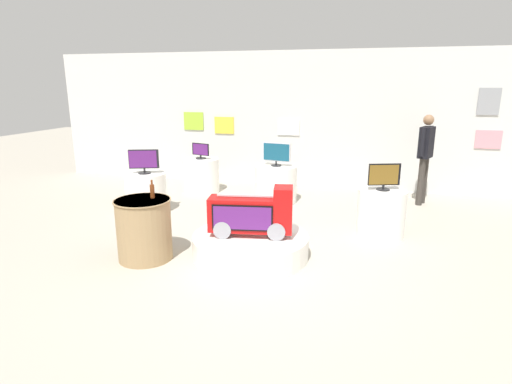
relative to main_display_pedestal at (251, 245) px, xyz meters
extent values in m
plane|color=#A8A091|center=(0.21, -0.25, -0.15)|extent=(30.00, 30.00, 0.00)
cube|color=silver|center=(0.21, 4.32, 1.38)|extent=(12.64, 0.10, 3.07)
cube|color=yellow|center=(-1.81, 4.25, 1.23)|extent=(0.48, 0.02, 0.40)
cube|color=white|center=(-0.25, 4.25, 1.22)|extent=(0.50, 0.02, 0.36)
cube|color=gray|center=(3.84, 4.25, 1.84)|extent=(0.41, 0.02, 0.54)
cube|color=pink|center=(3.93, 4.25, 1.08)|extent=(0.50, 0.02, 0.37)
cube|color=#9ECC33|center=(-2.59, 4.25, 1.31)|extent=(0.50, 0.02, 0.43)
cylinder|color=white|center=(0.00, 0.00, 0.00)|extent=(1.61, 1.61, 0.31)
cylinder|color=gray|center=(-0.36, -0.06, 0.28)|extent=(0.30, 0.42, 0.24)
cylinder|color=gray|center=(0.36, 0.06, 0.28)|extent=(0.30, 0.42, 0.24)
cube|color=#B70F0F|center=(0.00, 0.00, 0.46)|extent=(1.18, 0.51, 0.46)
cube|color=#B70F0F|center=(0.44, 0.07, 0.77)|extent=(0.30, 0.38, 0.16)
cube|color=black|center=(-0.06, -0.19, 0.46)|extent=(0.81, 0.14, 0.35)
cube|color=#561E6B|center=(-0.06, -0.19, 0.46)|extent=(0.77, 0.14, 0.31)
cube|color=#B2B2B7|center=(0.00, 0.00, 0.72)|extent=(0.90, 0.17, 0.02)
cylinder|color=white|center=(-0.23, 2.80, 0.22)|extent=(0.84, 0.84, 0.75)
cylinder|color=black|center=(-0.23, 2.80, 0.60)|extent=(0.21, 0.21, 0.02)
cylinder|color=black|center=(-0.23, 2.80, 0.65)|extent=(0.04, 0.04, 0.08)
cube|color=silver|center=(-0.23, 2.80, 0.87)|extent=(0.59, 0.14, 0.37)
cube|color=navy|center=(-0.23, 2.78, 0.87)|extent=(0.54, 0.11, 0.33)
cylinder|color=white|center=(1.77, 1.30, 0.22)|extent=(0.74, 0.74, 0.75)
cylinder|color=black|center=(1.77, 1.30, 0.60)|extent=(0.20, 0.20, 0.02)
cylinder|color=black|center=(1.77, 1.30, 0.64)|extent=(0.04, 0.04, 0.06)
cube|color=black|center=(1.77, 1.30, 0.84)|extent=(0.48, 0.20, 0.34)
cube|color=brown|center=(1.77, 1.28, 0.84)|extent=(0.43, 0.16, 0.30)
cylinder|color=white|center=(-2.42, 1.48, 0.22)|extent=(0.76, 0.76, 0.75)
cylinder|color=black|center=(-2.42, 1.48, 0.60)|extent=(0.23, 0.23, 0.02)
cylinder|color=black|center=(-2.42, 1.48, 0.65)|extent=(0.04, 0.04, 0.08)
cube|color=black|center=(-2.42, 1.48, 0.86)|extent=(0.52, 0.21, 0.35)
cube|color=#561E6B|center=(-2.43, 1.46, 0.86)|extent=(0.47, 0.17, 0.31)
cylinder|color=white|center=(-2.01, 3.19, 0.22)|extent=(0.79, 0.79, 0.75)
cylinder|color=black|center=(-2.01, 3.19, 0.60)|extent=(0.22, 0.22, 0.02)
cylinder|color=black|center=(-2.01, 3.19, 0.64)|extent=(0.04, 0.04, 0.06)
cube|color=black|center=(-2.01, 3.19, 0.80)|extent=(0.43, 0.17, 0.26)
cube|color=#561E6B|center=(-2.00, 3.17, 0.80)|extent=(0.39, 0.13, 0.24)
cylinder|color=#9E7F56|center=(-1.38, -0.44, 0.27)|extent=(0.73, 0.73, 0.84)
cylinder|color=#9E7F56|center=(-1.38, -0.44, 0.68)|extent=(0.76, 0.76, 0.02)
cylinder|color=brown|center=(-1.28, -0.33, 0.78)|extent=(0.06, 0.06, 0.18)
cylinder|color=brown|center=(-1.28, -0.33, 0.90)|extent=(0.03, 0.03, 0.06)
cylinder|color=#38332D|center=(2.66, 3.47, 0.32)|extent=(0.12, 0.12, 0.94)
cylinder|color=#38332D|center=(2.58, 3.29, 0.32)|extent=(0.12, 0.12, 0.94)
cube|color=black|center=(2.62, 3.38, 1.09)|extent=(0.33, 0.43, 0.60)
sphere|color=#8C6647|center=(2.62, 3.38, 1.52)|extent=(0.20, 0.20, 0.20)
cylinder|color=black|center=(2.71, 3.60, 1.12)|extent=(0.08, 0.08, 0.54)
cylinder|color=black|center=(2.52, 3.16, 1.12)|extent=(0.08, 0.08, 0.54)
camera|label=1|loc=(1.43, -5.20, 2.18)|focal=29.03mm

